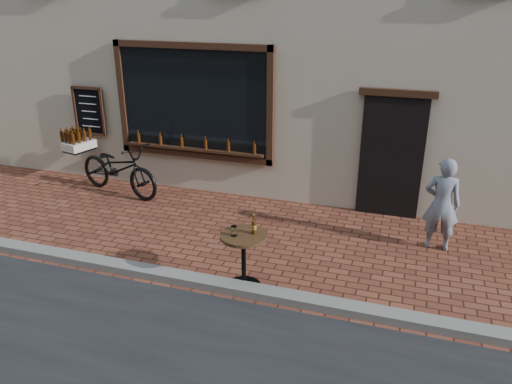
% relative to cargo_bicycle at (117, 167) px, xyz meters
% --- Properties ---
extents(ground, '(90.00, 90.00, 0.00)m').
position_rel_cargo_bicycle_xyz_m(ground, '(3.38, -2.85, -0.55)').
color(ground, '#59291D').
rests_on(ground, ground).
extents(kerb, '(90.00, 0.25, 0.12)m').
position_rel_cargo_bicycle_xyz_m(kerb, '(3.38, -2.65, -0.49)').
color(kerb, slate).
rests_on(kerb, ground).
extents(cargo_bicycle, '(2.49, 1.23, 1.15)m').
position_rel_cargo_bicycle_xyz_m(cargo_bicycle, '(0.00, 0.00, 0.00)').
color(cargo_bicycle, black).
rests_on(cargo_bicycle, ground).
extents(bistro_table, '(0.64, 0.64, 1.11)m').
position_rel_cargo_bicycle_xyz_m(bistro_table, '(3.58, -2.50, 0.04)').
color(bistro_table, black).
rests_on(bistro_table, ground).
extents(pedestrian, '(0.56, 0.38, 1.53)m').
position_rel_cargo_bicycle_xyz_m(pedestrian, '(6.15, -0.46, 0.22)').
color(pedestrian, slate).
rests_on(pedestrian, ground).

